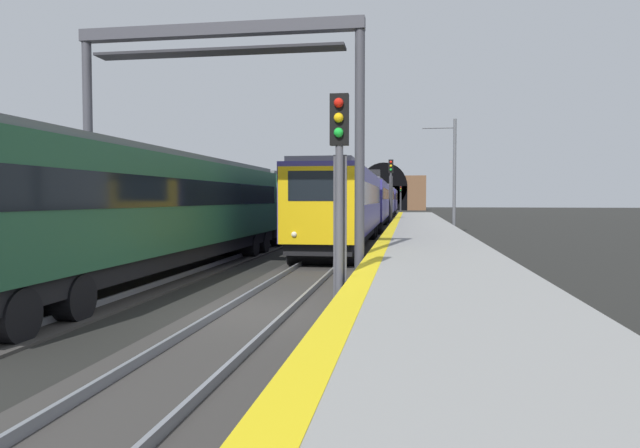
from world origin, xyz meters
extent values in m
plane|color=black|center=(0.00, 0.00, 0.00)|extent=(320.00, 320.00, 0.00)
cube|color=gray|center=(0.00, -4.00, 0.47)|extent=(112.00, 3.86, 0.95)
cube|color=yellow|center=(0.00, -2.31, 0.95)|extent=(112.00, 0.50, 0.01)
cube|color=#383533|center=(0.00, 0.00, 0.03)|extent=(160.00, 2.85, 0.06)
cube|color=gray|center=(0.00, 0.72, 0.14)|extent=(160.00, 0.07, 0.15)
cube|color=gray|center=(0.00, -0.72, 0.14)|extent=(160.00, 0.07, 0.15)
cube|color=#383533|center=(0.00, 4.55, 0.03)|extent=(160.00, 2.81, 0.06)
cube|color=gray|center=(0.00, 5.27, 0.14)|extent=(160.00, 0.07, 0.15)
cube|color=gray|center=(0.00, 3.84, 0.14)|extent=(160.00, 0.07, 0.15)
cube|color=navy|center=(16.76, 0.00, 2.41)|extent=(18.32, 2.93, 2.92)
cube|color=black|center=(16.76, 0.00, 2.78)|extent=(17.59, 2.96, 0.97)
cube|color=slate|center=(16.76, 0.00, 3.97)|extent=(17.77, 2.51, 0.20)
cube|color=black|center=(16.76, 0.00, 0.77)|extent=(17.95, 2.59, 0.50)
cylinder|color=black|center=(9.06, -0.05, 0.45)|extent=(0.91, 2.60, 0.90)
cylinder|color=black|center=(10.86, -0.04, 0.45)|extent=(0.91, 2.60, 0.90)
cylinder|color=black|center=(22.65, 0.04, 0.45)|extent=(0.91, 2.60, 0.90)
cylinder|color=black|center=(24.45, 0.05, 0.45)|extent=(0.91, 2.60, 0.90)
cube|color=#E5B20F|center=(7.56, -0.06, 2.31)|extent=(0.14, 2.71, 2.73)
cube|color=black|center=(7.51, -0.06, 2.99)|extent=(0.05, 1.98, 1.05)
sphere|color=#F2EACC|center=(7.51, -0.83, 1.30)|extent=(0.20, 0.20, 0.20)
sphere|color=#F2EACC|center=(7.50, 0.72, 1.30)|extent=(0.20, 0.20, 0.20)
cube|color=navy|center=(35.79, 0.00, 2.41)|extent=(18.32, 2.93, 2.92)
cube|color=black|center=(35.79, 0.00, 2.93)|extent=(17.59, 2.96, 0.82)
cube|color=slate|center=(35.79, 0.00, 3.97)|extent=(17.77, 2.51, 0.20)
cube|color=black|center=(35.79, 0.00, 0.77)|extent=(17.95, 2.59, 0.50)
cylinder|color=black|center=(27.81, -0.05, 0.45)|extent=(0.91, 2.60, 0.90)
cylinder|color=black|center=(29.61, -0.04, 0.45)|extent=(0.91, 2.60, 0.90)
cylinder|color=black|center=(41.97, 0.04, 0.45)|extent=(0.91, 2.60, 0.90)
cylinder|color=black|center=(43.77, 0.05, 0.45)|extent=(0.91, 2.60, 0.90)
cube|color=navy|center=(54.82, 0.00, 2.41)|extent=(18.32, 2.93, 2.92)
cube|color=black|center=(54.82, 0.00, 2.93)|extent=(17.59, 2.96, 0.96)
cube|color=slate|center=(54.82, 0.00, 3.97)|extent=(17.77, 2.51, 0.20)
cube|color=black|center=(54.82, 0.00, 0.77)|extent=(17.95, 2.59, 0.50)
cylinder|color=black|center=(46.93, -0.05, 0.45)|extent=(0.91, 2.60, 0.90)
cylinder|color=black|center=(48.73, -0.04, 0.45)|extent=(0.91, 2.60, 0.90)
cylinder|color=black|center=(60.91, 0.04, 0.45)|extent=(0.91, 2.60, 0.90)
cylinder|color=black|center=(62.71, 0.05, 0.45)|extent=(0.91, 2.60, 0.90)
cube|color=navy|center=(73.86, 0.00, 2.41)|extent=(18.32, 2.93, 2.92)
cube|color=black|center=(73.86, 0.00, 2.89)|extent=(17.59, 2.96, 0.99)
cube|color=slate|center=(73.86, 0.00, 3.97)|extent=(17.77, 2.51, 0.20)
cube|color=black|center=(73.86, 0.00, 0.77)|extent=(17.95, 2.59, 0.50)
cylinder|color=black|center=(65.82, -0.05, 0.45)|extent=(0.91, 2.60, 0.90)
cylinder|color=black|center=(67.62, -0.04, 0.45)|extent=(0.91, 2.60, 0.90)
cylinder|color=black|center=(80.09, 0.04, 0.45)|extent=(0.91, 2.60, 0.90)
cylinder|color=black|center=(81.89, 0.05, 0.45)|extent=(0.91, 2.60, 0.90)
cube|color=black|center=(35.79, 0.00, 4.52)|extent=(1.31, 1.70, 0.90)
cube|color=#235638|center=(5.31, 4.55, 2.41)|extent=(19.36, 2.84, 2.73)
cube|color=black|center=(5.31, 4.55, 2.73)|extent=(18.59, 2.86, 0.79)
cube|color=slate|center=(5.31, 4.55, 3.87)|extent=(18.78, 2.43, 0.20)
cube|color=black|center=(5.31, 4.55, 0.84)|extent=(18.97, 2.51, 0.55)
cylinder|color=black|center=(13.66, 4.50, 0.50)|extent=(1.01, 2.51, 0.99)
cylinder|color=black|center=(11.86, 4.51, 0.50)|extent=(1.01, 2.51, 0.99)
cylinder|color=black|center=(-1.24, 4.59, 0.50)|extent=(1.01, 2.51, 0.99)
cube|color=yellow|center=(15.02, 4.49, 2.30)|extent=(0.14, 2.61, 2.51)
cube|color=black|center=(15.07, 4.49, 2.95)|extent=(0.05, 1.90, 0.98)
sphere|color=#F2EACC|center=(15.09, 5.24, 1.39)|extent=(0.20, 0.20, 0.20)
sphere|color=#F2EACC|center=(15.08, 3.75, 1.39)|extent=(0.20, 0.20, 0.20)
cube|color=#235638|center=(25.35, 4.55, 2.41)|extent=(19.36, 2.84, 2.73)
cube|color=black|center=(25.35, 4.55, 2.69)|extent=(18.59, 2.86, 0.84)
cube|color=slate|center=(25.35, 4.55, 3.87)|extent=(18.78, 2.43, 0.20)
cube|color=black|center=(25.35, 4.55, 0.84)|extent=(18.97, 2.51, 0.55)
cylinder|color=black|center=(33.70, 4.50, 0.50)|extent=(1.01, 2.51, 0.99)
cylinder|color=black|center=(31.90, 4.51, 0.50)|extent=(1.01, 2.51, 0.99)
cylinder|color=black|center=(18.80, 4.59, 0.50)|extent=(1.01, 2.51, 0.99)
cylinder|color=black|center=(17.00, 4.61, 0.50)|extent=(1.01, 2.51, 0.99)
cube|color=black|center=(25.35, 4.55, 4.42)|extent=(1.31, 1.64, 0.90)
cylinder|color=#4C4C54|center=(-0.28, -1.83, 1.82)|extent=(0.16, 0.16, 3.65)
cube|color=black|center=(-0.28, -1.83, 4.17)|extent=(0.20, 0.38, 1.05)
cube|color=#4C4C54|center=(-0.14, -1.83, 1.82)|extent=(0.04, 0.28, 3.28)
sphere|color=red|center=(-0.41, -1.83, 4.50)|extent=(0.20, 0.20, 0.20)
sphere|color=yellow|center=(-0.41, -1.83, 4.20)|extent=(0.20, 0.20, 0.20)
sphere|color=green|center=(-0.41, -1.83, 3.90)|extent=(0.20, 0.20, 0.20)
cylinder|color=#38383D|center=(33.29, -1.83, 2.29)|extent=(0.16, 0.16, 4.59)
cube|color=black|center=(33.29, -1.83, 5.11)|extent=(0.20, 0.38, 1.05)
cube|color=#38383D|center=(33.43, -1.83, 2.29)|extent=(0.04, 0.28, 4.13)
sphere|color=red|center=(33.16, -1.83, 5.44)|extent=(0.20, 0.20, 0.20)
sphere|color=yellow|center=(33.16, -1.83, 5.14)|extent=(0.20, 0.20, 0.20)
sphere|color=green|center=(33.16, -1.83, 4.84)|extent=(0.20, 0.20, 0.20)
cylinder|color=#38383D|center=(87.45, -1.83, 1.86)|extent=(0.16, 0.16, 3.72)
cube|color=black|center=(87.45, -1.83, 4.24)|extent=(0.20, 0.38, 1.05)
cube|color=#38383D|center=(87.59, -1.83, 1.86)|extent=(0.04, 0.28, 3.35)
sphere|color=red|center=(87.32, -1.83, 4.57)|extent=(0.20, 0.20, 0.20)
sphere|color=yellow|center=(87.32, -1.83, 4.27)|extent=(0.20, 0.20, 0.20)
sphere|color=green|center=(87.32, -1.83, 3.97)|extent=(0.20, 0.20, 0.20)
cylinder|color=#3F3F47|center=(4.11, 6.42, 3.64)|extent=(0.28, 0.28, 7.28)
cylinder|color=#3F3F47|center=(4.11, -1.86, 3.64)|extent=(0.28, 0.28, 7.28)
cube|color=#3F3F47|center=(4.11, 2.28, 7.45)|extent=(0.36, 8.56, 0.35)
cube|color=#2D2D33|center=(4.11, 2.28, 6.83)|extent=(0.70, 7.46, 0.08)
cube|color=brown|center=(114.71, 2.28, 3.81)|extent=(2.62, 18.41, 7.62)
cube|color=black|center=(113.35, 2.28, 2.67)|extent=(0.12, 10.31, 5.34)
cylinder|color=black|center=(113.35, 2.28, 5.34)|extent=(0.12, 10.31, 10.31)
cylinder|color=#595B60|center=(28.06, -6.33, 4.00)|extent=(0.22, 0.22, 8.01)
cylinder|color=#595B60|center=(28.06, -5.23, 7.41)|extent=(0.08, 2.19, 0.08)
camera|label=1|loc=(-11.93, -3.25, 2.55)|focal=31.85mm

